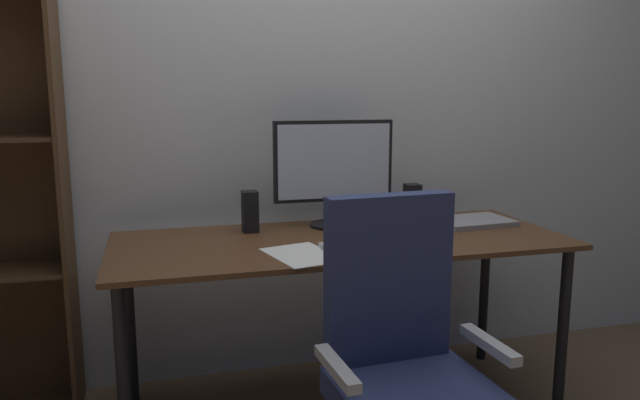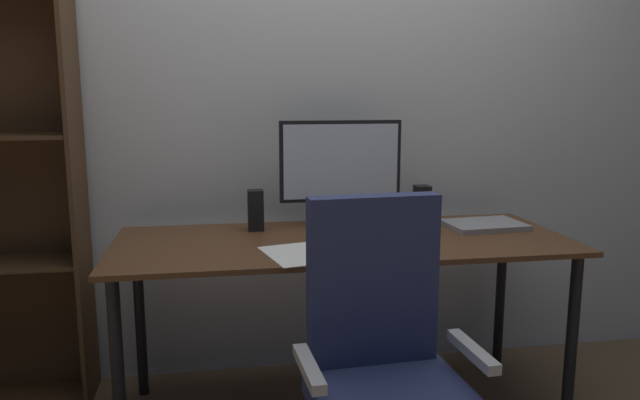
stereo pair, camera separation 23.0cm
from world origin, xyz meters
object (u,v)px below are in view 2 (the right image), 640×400
at_px(keyboard, 358,246).
at_px(speaker_left, 256,210).
at_px(mouse, 412,241).
at_px(office_chair, 386,390).
at_px(monitor, 341,167).
at_px(coffee_mug, 385,226).
at_px(speaker_right, 422,205).
at_px(laptop, 484,225).
at_px(desk, 343,258).

distance_m(keyboard, speaker_left, 0.51).
xyz_separation_m(mouse, office_chair, (-0.25, -0.56, -0.30)).
height_order(monitor, coffee_mug, monitor).
xyz_separation_m(keyboard, speaker_right, (0.37, 0.37, 0.08)).
distance_m(speaker_left, office_chair, 1.03).
bearing_deg(mouse, speaker_right, 51.99).
bearing_deg(office_chair, speaker_right, 62.11).
bearing_deg(monitor, keyboard, -91.27).
height_order(speaker_right, office_chair, office_chair).
distance_m(keyboard, laptop, 0.66).
xyz_separation_m(desk, laptop, (0.64, 0.10, 0.09)).
relative_size(desk, coffee_mug, 17.01).
bearing_deg(speaker_left, coffee_mug, -25.93).
relative_size(coffee_mug, office_chair, 0.10).
bearing_deg(speaker_right, coffee_mug, -134.18).
bearing_deg(keyboard, coffee_mug, 40.65).
distance_m(coffee_mug, speaker_right, 0.33).
xyz_separation_m(desk, speaker_right, (0.39, 0.21, 0.16)).
bearing_deg(desk, coffee_mug, -11.02).
distance_m(mouse, speaker_left, 0.67).
relative_size(monitor, laptop, 1.61).
bearing_deg(keyboard, mouse, 2.62).
relative_size(mouse, speaker_right, 0.56).
bearing_deg(office_chair, desk, 85.16).
bearing_deg(laptop, speaker_right, 151.13).
bearing_deg(monitor, desk, -98.70).
relative_size(desk, speaker_right, 10.45).
distance_m(desk, keyboard, 0.18).
distance_m(mouse, laptop, 0.46).
bearing_deg(coffee_mug, speaker_left, 154.07).
bearing_deg(office_chair, speaker_left, 105.46).
bearing_deg(keyboard, speaker_left, 132.04).
xyz_separation_m(monitor, office_chair, (-0.05, -0.91, -0.54)).
bearing_deg(speaker_right, speaker_left, 180.00).
distance_m(desk, laptop, 0.65).
relative_size(desk, monitor, 3.44).
height_order(coffee_mug, speaker_left, speaker_left).
distance_m(mouse, office_chair, 0.68).
xyz_separation_m(speaker_right, office_chair, (-0.41, -0.91, -0.37)).
xyz_separation_m(monitor, keyboard, (-0.01, -0.37, -0.25)).
relative_size(keyboard, office_chair, 0.29).
xyz_separation_m(desk, speaker_left, (-0.33, 0.21, 0.16)).
distance_m(monitor, keyboard, 0.45).
xyz_separation_m(monitor, mouse, (0.21, -0.36, -0.24)).
xyz_separation_m(laptop, speaker_right, (-0.24, 0.11, 0.07)).
xyz_separation_m(keyboard, office_chair, (-0.04, -0.54, -0.29)).
bearing_deg(coffee_mug, mouse, -55.11).
relative_size(speaker_left, office_chair, 0.17).
relative_size(laptop, speaker_left, 1.88).
height_order(monitor, speaker_right, monitor).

